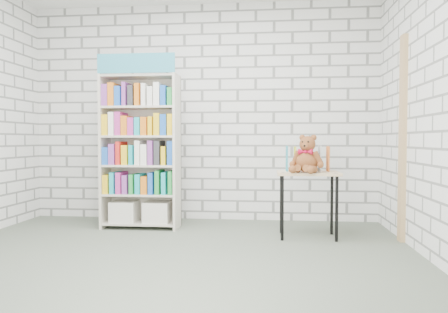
# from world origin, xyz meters

# --- Properties ---
(ground) EXTENTS (4.50, 4.50, 0.00)m
(ground) POSITION_xyz_m (0.00, 0.00, 0.00)
(ground) COLOR #515A4C
(ground) RESTS_ON ground
(room_shell) EXTENTS (4.52, 4.02, 2.81)m
(room_shell) POSITION_xyz_m (0.00, 0.00, 1.78)
(room_shell) COLOR silver
(room_shell) RESTS_ON ground
(bookshelf) EXTENTS (0.90, 0.35, 2.02)m
(bookshelf) POSITION_xyz_m (-0.63, 1.36, 0.92)
(bookshelf) COLOR beige
(bookshelf) RESTS_ON ground
(display_table) EXTENTS (0.65, 0.45, 0.70)m
(display_table) POSITION_xyz_m (1.29, 1.04, 0.60)
(display_table) COLOR tan
(display_table) RESTS_ON ground
(table_books) EXTENTS (0.46, 0.20, 0.27)m
(table_books) POSITION_xyz_m (1.29, 1.15, 0.84)
(table_books) COLOR teal
(table_books) RESTS_ON display_table
(teddy_bear) EXTENTS (0.37, 0.36, 0.40)m
(teddy_bear) POSITION_xyz_m (1.26, 0.94, 0.86)
(teddy_bear) COLOR brown
(teddy_bear) RESTS_ON display_table
(door_trim) EXTENTS (0.05, 0.12, 2.10)m
(door_trim) POSITION_xyz_m (2.23, 0.95, 1.05)
(door_trim) COLOR tan
(door_trim) RESTS_ON ground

